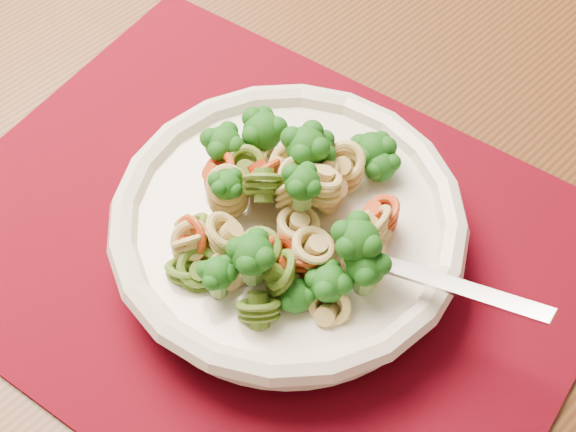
% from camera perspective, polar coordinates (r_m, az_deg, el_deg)
% --- Properties ---
extents(dining_table, '(1.46, 1.21, 0.70)m').
position_cam_1_polar(dining_table, '(0.72, -1.86, -0.23)').
color(dining_table, '#573518').
rests_on(dining_table, ground).
extents(placemat, '(0.51, 0.43, 0.00)m').
position_cam_1_polar(placemat, '(0.57, -1.98, -2.11)').
color(placemat, '#620412').
rests_on(placemat, dining_table).
extents(pasta_bowl, '(0.24, 0.24, 0.05)m').
position_cam_1_polar(pasta_bowl, '(0.55, -0.00, -0.68)').
color(pasta_bowl, silver).
rests_on(pasta_bowl, placemat).
extents(pasta_broccoli_heap, '(0.21, 0.21, 0.06)m').
position_cam_1_polar(pasta_broccoli_heap, '(0.53, 0.00, 0.37)').
color(pasta_broccoli_heap, tan).
rests_on(pasta_broccoli_heap, pasta_bowl).
extents(fork, '(0.18, 0.06, 0.08)m').
position_cam_1_polar(fork, '(0.52, 4.47, -2.63)').
color(fork, silver).
rests_on(fork, pasta_bowl).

